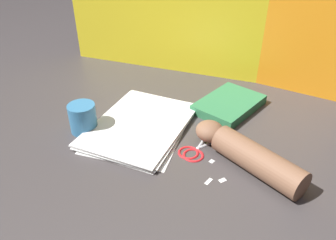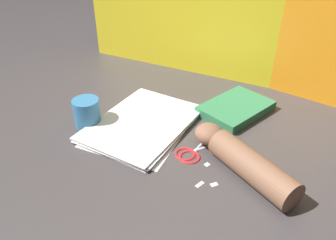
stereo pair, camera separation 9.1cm
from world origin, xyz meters
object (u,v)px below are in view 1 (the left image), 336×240
(scissors, at_px, (197,148))
(hand_forearm, at_px, (247,154))
(paper_stack, at_px, (141,125))
(book_closed, at_px, (229,104))
(mug, at_px, (83,118))

(scissors, height_order, hand_forearm, hand_forearm)
(paper_stack, bearing_deg, hand_forearm, -10.20)
(paper_stack, distance_m, book_closed, 0.30)
(book_closed, bearing_deg, paper_stack, -137.21)
(paper_stack, relative_size, hand_forearm, 1.15)
(paper_stack, xyz_separation_m, hand_forearm, (0.32, -0.06, 0.03))
(hand_forearm, distance_m, mug, 0.47)
(book_closed, relative_size, scissors, 1.37)
(paper_stack, xyz_separation_m, mug, (-0.15, -0.07, 0.03))
(hand_forearm, height_order, mug, mug)
(paper_stack, relative_size, mug, 4.27)
(scissors, bearing_deg, book_closed, 82.31)
(hand_forearm, relative_size, mug, 3.72)
(book_closed, distance_m, mug, 0.47)
(paper_stack, height_order, scissors, paper_stack)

